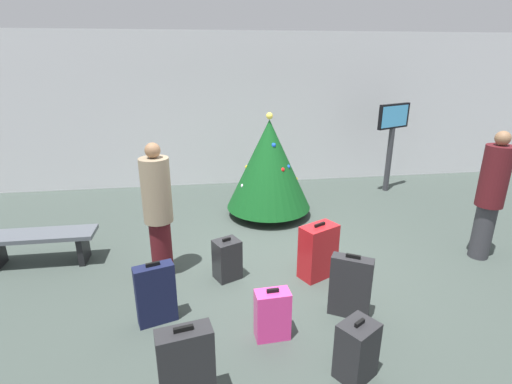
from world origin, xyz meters
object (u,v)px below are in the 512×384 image
Objects in this scene: traveller_0 at (158,209)px; suitcase_3 at (156,294)px; suitcase_0 at (318,251)px; suitcase_2 at (350,287)px; holiday_tree at (269,164)px; flight_info_kiosk at (392,131)px; suitcase_6 at (227,259)px; suitcase_1 at (186,369)px; suitcase_5 at (357,351)px; waiting_bench at (39,241)px; traveller_1 at (491,194)px; suitcase_4 at (272,315)px.

suitcase_3 is (0.02, -1.01, -0.61)m from traveller_0.
suitcase_2 is at bearing -82.49° from suitcase_0.
traveller_0 is 2.56m from suitcase_2.
holiday_tree is at bearing 46.25° from traveller_0.
flight_info_kiosk is 3.23× the size of suitcase_6.
suitcase_1 is 1.38× the size of suitcase_6.
holiday_tree is 2.46× the size of suitcase_2.
traveller_0 reaches higher than suitcase_0.
suitcase_1 reaches higher than suitcase_5.
flight_info_kiosk reaches higher than suitcase_3.
waiting_bench is 2.06× the size of suitcase_3.
traveller_1 is 3.20× the size of suitcase_4.
suitcase_4 is 0.92m from suitcase_5.
traveller_0 reaches higher than suitcase_6.
flight_info_kiosk is at bearing 40.15° from suitcase_3.
suitcase_0 is 1.74m from suitcase_5.
traveller_1 is 2.42× the size of suitcase_0.
holiday_tree is 3.12× the size of suitcase_5.
waiting_bench is at bearing 138.77° from suitcase_3.
suitcase_0 is (-2.55, -3.21, -0.95)m from flight_info_kiosk.
suitcase_3 is 2.17m from suitcase_5.
suitcase_0 reaches higher than suitcase_5.
traveller_0 reaches higher than suitcase_1.
suitcase_6 is at bearing -140.60° from flight_info_kiosk.
traveller_1 is 4.70m from suitcase_3.
suitcase_4 is (-0.94, -0.24, -0.09)m from suitcase_2.
suitcase_0 reaches higher than waiting_bench.
traveller_0 is at bearing 165.62° from suitcase_6.
traveller_0 reaches higher than suitcase_3.
suitcase_1 is at bearing -79.98° from traveller_0.
suitcase_2 is (3.92, -1.74, 0.01)m from waiting_bench.
suitcase_4 is at bearing 40.73° from suitcase_1.
suitcase_4 is (-3.35, -1.27, -0.72)m from traveller_1.
waiting_bench is at bearing 162.99° from traveller_0.
traveller_1 is 3.08× the size of suitcase_5.
suitcase_1 reaches higher than suitcase_6.
suitcase_5 is at bearing -35.56° from waiting_bench.
suitcase_0 is 1.27× the size of suitcase_5.
traveller_1 is 3.37m from suitcase_5.
flight_info_kiosk is 4.97m from suitcase_6.
suitcase_6 is at bearing 119.43° from suitcase_5.
holiday_tree is 3.15m from suitcase_2.
holiday_tree is at bearing -160.60° from flight_info_kiosk.
traveller_1 is at bearing -2.15° from traveller_0.
suitcase_2 is at bearing 28.61° from suitcase_1.
traveller_0 is at bearing -133.75° from holiday_tree.
flight_info_kiosk is at bearing 20.13° from waiting_bench.
suitcase_4 is at bearing -165.62° from suitcase_2.
suitcase_3 is (-2.05, -0.67, -0.01)m from suitcase_0.
holiday_tree reaches higher than suitcase_6.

